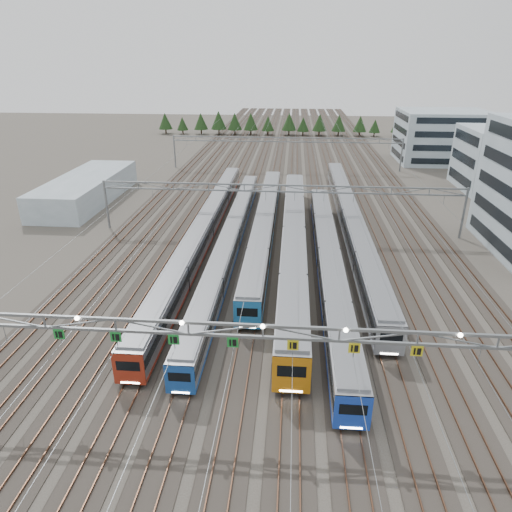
# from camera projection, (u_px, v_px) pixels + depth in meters

# --- Properties ---
(ground) EXTENTS (400.00, 400.00, 0.00)m
(ground) POSITION_uv_depth(u_px,v_px,m) (262.00, 409.00, 36.59)
(ground) COLOR #47423A
(ground) RESTS_ON ground
(track_bed) EXTENTS (54.00, 260.00, 5.42)m
(track_bed) POSITION_uv_depth(u_px,v_px,m) (287.00, 152.00, 127.27)
(track_bed) COLOR #2D2823
(track_bed) RESTS_ON ground
(train_a) EXTENTS (2.76, 68.13, 3.59)m
(train_a) POSITION_uv_depth(u_px,v_px,m) (204.00, 229.00, 68.86)
(train_a) COLOR black
(train_a) RESTS_ON ground
(train_b) EXTENTS (2.53, 63.16, 3.29)m
(train_b) POSITION_uv_depth(u_px,v_px,m) (231.00, 239.00, 65.58)
(train_b) COLOR black
(train_b) RESTS_ON ground
(train_c) EXTENTS (2.86, 55.34, 3.72)m
(train_c) POSITION_uv_depth(u_px,v_px,m) (265.00, 224.00, 70.80)
(train_c) COLOR black
(train_c) RESTS_ON ground
(train_d) EXTENTS (3.19, 60.62, 4.17)m
(train_d) POSITION_uv_depth(u_px,v_px,m) (294.00, 239.00, 64.26)
(train_d) COLOR black
(train_d) RESTS_ON ground
(train_e) EXTENTS (2.79, 55.41, 3.63)m
(train_e) POSITION_uv_depth(u_px,v_px,m) (328.00, 260.00, 58.38)
(train_e) COLOR black
(train_e) RESTS_ON ground
(train_f) EXTENTS (2.80, 68.63, 3.65)m
(train_f) POSITION_uv_depth(u_px,v_px,m) (350.00, 219.00, 72.80)
(train_f) COLOR black
(train_f) RESTS_ON ground
(gantry_near) EXTENTS (56.36, 0.61, 8.08)m
(gantry_near) POSITION_uv_depth(u_px,v_px,m) (262.00, 335.00, 33.64)
(gantry_near) COLOR slate
(gantry_near) RESTS_ON ground
(gantry_mid) EXTENTS (56.36, 0.36, 8.00)m
(gantry_mid) POSITION_uv_depth(u_px,v_px,m) (280.00, 194.00, 70.54)
(gantry_mid) COLOR slate
(gantry_mid) RESTS_ON ground
(gantry_far) EXTENTS (56.36, 0.36, 8.00)m
(gantry_far) POSITION_uv_depth(u_px,v_px,m) (286.00, 143.00, 111.61)
(gantry_far) COLOR slate
(gantry_far) RESTS_ON ground
(depot_bldg_mid) EXTENTS (14.00, 16.00, 12.59)m
(depot_bldg_mid) POSITION_uv_depth(u_px,v_px,m) (498.00, 159.00, 94.78)
(depot_bldg_mid) COLOR #96AAB3
(depot_bldg_mid) RESTS_ON ground
(depot_bldg_north) EXTENTS (22.00, 18.00, 13.12)m
(depot_bldg_north) POSITION_uv_depth(u_px,v_px,m) (442.00, 136.00, 120.40)
(depot_bldg_north) COLOR #96AAB3
(depot_bldg_north) RESTS_ON ground
(west_shed) EXTENTS (10.00, 30.00, 4.74)m
(west_shed) POSITION_uv_depth(u_px,v_px,m) (87.00, 189.00, 88.51)
(west_shed) COLOR #96AAB3
(west_shed) RESTS_ON ground
(treeline) EXTENTS (93.80, 5.60, 7.02)m
(treeline) POSITION_uv_depth(u_px,v_px,m) (287.00, 123.00, 161.90)
(treeline) COLOR #332114
(treeline) RESTS_ON ground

